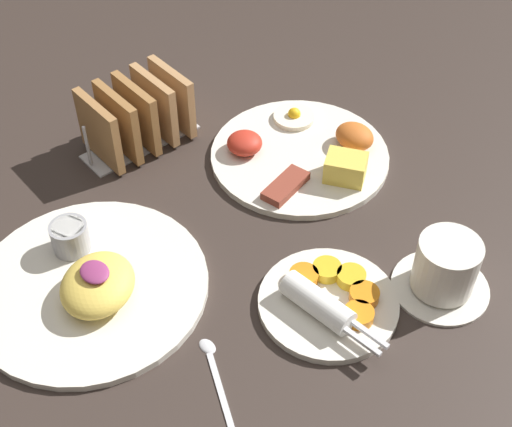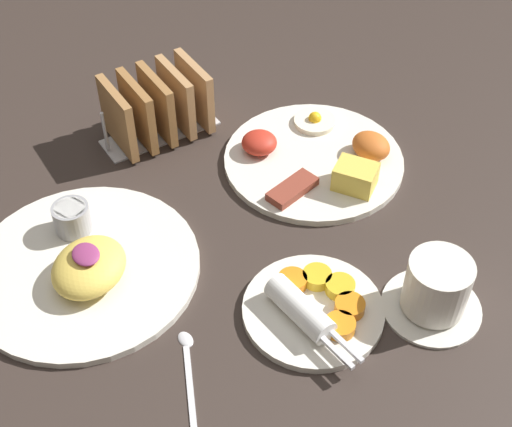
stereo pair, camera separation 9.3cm
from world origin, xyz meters
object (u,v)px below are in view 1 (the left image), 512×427
Objects in this scene: coffee_cup at (445,269)px; plate_foreground at (91,282)px; plate_breakfast at (304,153)px; plate_condiments at (329,300)px; toast_rack at (137,117)px.

plate_foreground is at bearing -130.29° from coffee_cup.
coffee_cup is (0.29, -0.04, 0.02)m from plate_breakfast.
plate_condiments is 0.29m from plate_foreground.
coffee_cup reaches higher than plate_breakfast.
plate_breakfast is 0.90× the size of plate_foreground.
toast_rack reaches higher than plate_condiments.
coffee_cup is (0.07, 0.12, 0.02)m from plate_condiments.
plate_foreground is at bearing -45.83° from toast_rack.
plate_breakfast is 1.46× the size of toast_rack.
coffee_cup is at bearing -8.05° from plate_breakfast.
plate_condiments is 0.63× the size of plate_foreground.
plate_foreground is 0.29m from toast_rack.
plate_breakfast is at bearing 171.95° from coffee_cup.
toast_rack is at bearing -165.76° from coffee_cup.
plate_breakfast is 2.18× the size of coffee_cup.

